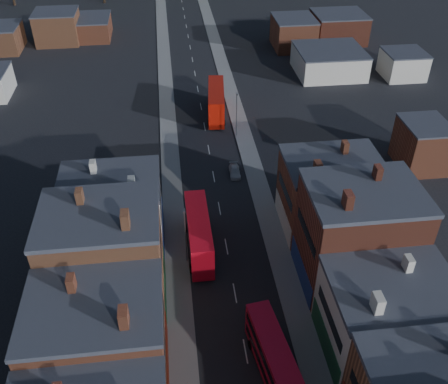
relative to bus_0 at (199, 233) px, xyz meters
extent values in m
cube|color=gray|center=(-3.00, 18.13, -2.70)|extent=(3.00, 200.00, 0.12)
cube|color=gray|center=(10.00, 18.13, -2.70)|extent=(3.00, 200.00, 0.12)
cylinder|color=slate|center=(-1.70, -1.87, 1.24)|extent=(0.16, 0.16, 8.00)
cube|color=slate|center=(-1.70, -1.87, 5.24)|extent=(0.25, 0.70, 0.25)
cylinder|color=slate|center=(8.70, 28.13, 1.24)|extent=(0.16, 0.16, 8.00)
cube|color=slate|center=(8.70, 28.13, 5.24)|extent=(0.25, 0.70, 0.25)
cube|color=red|center=(0.00, 0.00, -0.01)|extent=(2.79, 11.88, 4.74)
cube|color=black|center=(0.00, 0.00, -0.93)|extent=(2.84, 10.93, 0.97)
cube|color=black|center=(0.00, 0.00, 1.12)|extent=(2.84, 10.93, 0.97)
cylinder|color=black|center=(-1.32, -3.80, -2.22)|extent=(0.33, 1.08, 1.08)
cylinder|color=black|center=(1.38, -3.78, -2.22)|extent=(0.33, 1.08, 1.08)
cylinder|color=black|center=(-1.38, 3.78, -2.22)|extent=(0.33, 1.08, 1.08)
cylinder|color=black|center=(1.32, 3.80, -2.22)|extent=(0.33, 1.08, 1.08)
cube|color=red|center=(5.72, -18.70, -0.29)|extent=(3.88, 10.89, 4.26)
cube|color=black|center=(5.72, -18.70, -1.11)|extent=(3.82, 10.06, 0.87)
cube|color=black|center=(5.72, -18.70, 0.73)|extent=(3.82, 10.06, 0.87)
cylinder|color=black|center=(4.05, -15.49, -2.28)|extent=(0.42, 1.00, 0.97)
cylinder|color=black|center=(6.45, -15.15, -2.28)|extent=(0.42, 1.00, 0.97)
cube|color=#B01307|center=(6.08, 36.16, 0.10)|extent=(4.01, 12.55, 4.93)
cube|color=black|center=(6.08, 36.16, -0.86)|extent=(3.97, 11.58, 1.01)
cube|color=black|center=(6.08, 36.16, 1.28)|extent=(3.97, 11.58, 1.01)
cylinder|color=black|center=(4.30, 32.37, -2.20)|extent=(0.45, 1.15, 1.12)
cylinder|color=black|center=(7.09, 32.09, -2.20)|extent=(0.45, 1.15, 1.12)
cylinder|color=black|center=(5.07, 40.22, -2.20)|extent=(0.45, 1.15, 1.12)
cylinder|color=black|center=(7.86, 39.95, -2.20)|extent=(0.45, 1.15, 1.12)
imported|color=navy|center=(5.76, -16.30, -2.11)|extent=(1.56, 4.02, 1.31)
imported|color=black|center=(0.23, 3.11, -2.13)|extent=(2.65, 4.78, 1.27)
imported|color=silver|center=(6.82, 16.43, -2.19)|extent=(1.72, 4.01, 1.15)
camera|label=1|loc=(-2.48, -47.05, 41.13)|focal=40.00mm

